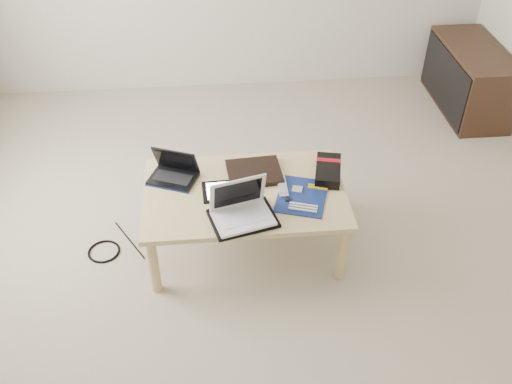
{
  "coord_description": "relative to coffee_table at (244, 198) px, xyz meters",
  "views": [
    {
      "loc": [
        -0.24,
        -2.37,
        2.35
      ],
      "look_at": [
        -0.02,
        0.04,
        0.39
      ],
      "focal_mm": 40.0,
      "sensor_mm": 36.0,
      "label": 1
    }
  ],
  "objects": [
    {
      "name": "netbook",
      "position": [
        -0.38,
        0.16,
        0.09
      ],
      "size": [
        0.31,
        0.27,
        0.18
      ],
      "color": "black",
      "rests_on": "coffee_table"
    },
    {
      "name": "neoprene_sleeve",
      "position": [
        -0.02,
        -0.23,
        0.06
      ],
      "size": [
        0.38,
        0.31,
        0.02
      ],
      "primitive_type": "cube",
      "rotation": [
        0.0,
        0.0,
        0.24
      ],
      "color": "black",
      "rests_on": "coffee_table"
    },
    {
      "name": "ground",
      "position": [
        0.08,
        -0.04,
        -0.35
      ],
      "size": [
        4.0,
        4.0,
        0.0
      ],
      "primitive_type": "plane",
      "color": "#AC9F8B",
      "rests_on": "ground"
    },
    {
      "name": "coffee_table",
      "position": [
        0.0,
        0.0,
        0.0
      ],
      "size": [
        1.1,
        0.7,
        0.4
      ],
      "color": "#CDB67B",
      "rests_on": "ground"
    },
    {
      "name": "motherboard",
      "position": [
        0.31,
        -0.07,
        0.05
      ],
      "size": [
        0.34,
        0.38,
        0.02
      ],
      "color": "#0C1A4F",
      "rests_on": "coffee_table"
    },
    {
      "name": "media_cabinet",
      "position": [
        1.85,
        1.41,
        -0.1
      ],
      "size": [
        0.41,
        0.9,
        0.5
      ],
      "color": "#3A2518",
      "rests_on": "ground"
    },
    {
      "name": "white_laptop",
      "position": [
        -0.03,
        -0.22,
        0.11
      ],
      "size": [
        0.34,
        0.28,
        0.21
      ],
      "color": "silver",
      "rests_on": "neoprene_sleeve"
    },
    {
      "name": "gpu_box",
      "position": [
        0.48,
        0.11,
        0.08
      ],
      "size": [
        0.19,
        0.3,
        0.06
      ],
      "color": "black",
      "rests_on": "coffee_table"
    },
    {
      "name": "remote",
      "position": [
        0.21,
        0.03,
        0.06
      ],
      "size": [
        0.05,
        0.22,
        0.02
      ],
      "color": "silver",
      "rests_on": "coffee_table"
    },
    {
      "name": "cable_coil",
      "position": [
        -0.05,
        -0.07,
        0.05
      ],
      "size": [
        0.11,
        0.11,
        0.01
      ],
      "primitive_type": "torus",
      "rotation": [
        0.0,
        0.0,
        -0.04
      ],
      "color": "black",
      "rests_on": "coffee_table"
    },
    {
      "name": "book",
      "position": [
        0.07,
        0.15,
        0.06
      ],
      "size": [
        0.32,
        0.27,
        0.03
      ],
      "color": "black",
      "rests_on": "coffee_table"
    },
    {
      "name": "tablet",
      "position": [
        -0.11,
        0.01,
        0.05
      ],
      "size": [
        0.25,
        0.19,
        0.01
      ],
      "color": "black",
      "rests_on": "coffee_table"
    },
    {
      "name": "floor_cable_coil",
      "position": [
        -0.82,
        0.01,
        -0.35
      ],
      "size": [
        0.2,
        0.2,
        0.01
      ],
      "primitive_type": "torus",
      "rotation": [
        0.0,
        0.0,
        0.1
      ],
      "color": "black",
      "rests_on": "ground"
    },
    {
      "name": "floor_cable_trail",
      "position": [
        -0.68,
        0.09,
        -0.35
      ],
      "size": [
        0.2,
        0.33,
        0.01
      ],
      "primitive_type": "cylinder",
      "rotation": [
        1.57,
        0.0,
        0.54
      ],
      "color": "black",
      "rests_on": "ground"
    }
  ]
}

